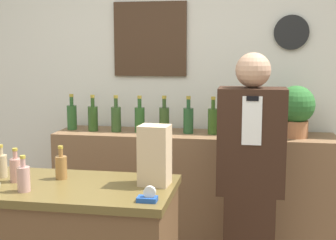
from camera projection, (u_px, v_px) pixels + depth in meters
The scene contains 19 objects.
back_wall at pixel (177, 85), 3.74m from camera, with size 5.20×0.09×2.70m.
back_shelf at pixel (193, 199), 3.57m from camera, with size 2.08×0.43×1.01m.
shopkeeper at pixel (250, 184), 2.90m from camera, with size 0.41×0.26×1.61m.
potted_plant at pixel (296, 109), 3.32m from camera, with size 0.27×0.27×0.37m.
paper_bag at pixel (155, 155), 2.34m from camera, with size 0.16×0.14×0.30m.
tape_dispenser at pixel (148, 197), 2.10m from camera, with size 0.09×0.06×0.07m.
counter_bottle_2 at pixel (1, 165), 2.50m from camera, with size 0.06×0.06×0.18m.
counter_bottle_3 at pixel (16, 169), 2.41m from camera, with size 0.06×0.06×0.18m.
counter_bottle_4 at pixel (24, 178), 2.24m from camera, with size 0.06×0.06×0.18m.
counter_bottle_5 at pixel (61, 166), 2.47m from camera, with size 0.06×0.06×0.18m.
shelf_bottle_0 at pixel (72, 116), 3.65m from camera, with size 0.08×0.08×0.28m.
shelf_bottle_1 at pixel (93, 117), 3.59m from camera, with size 0.08×0.08×0.28m.
shelf_bottle_2 at pixel (116, 118), 3.56m from camera, with size 0.08×0.08×0.28m.
shelf_bottle_3 at pixel (140, 119), 3.53m from camera, with size 0.08×0.08×0.28m.
shelf_bottle_4 at pixel (164, 119), 3.52m from camera, with size 0.08×0.08×0.28m.
shelf_bottle_5 at pixel (188, 119), 3.49m from camera, with size 0.08×0.08×0.28m.
shelf_bottle_6 at pixel (213, 120), 3.45m from camera, with size 0.08×0.08×0.28m.
shelf_bottle_7 at pixel (238, 121), 3.43m from camera, with size 0.08×0.08×0.28m.
shelf_bottle_8 at pixel (264, 121), 3.40m from camera, with size 0.08×0.08×0.28m.
Camera 1 is at (0.58, -1.69, 1.63)m, focal length 50.00 mm.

